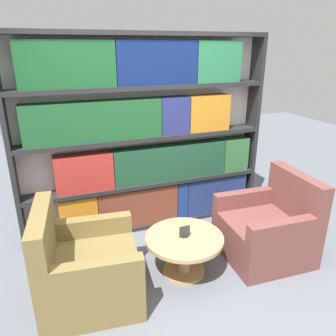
# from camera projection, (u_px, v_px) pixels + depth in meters

# --- Properties ---
(ground_plane) EXTENTS (14.00, 14.00, 0.00)m
(ground_plane) POSITION_uv_depth(u_px,v_px,m) (183.00, 281.00, 3.31)
(ground_plane) COLOR slate
(bookshelf) EXTENTS (3.05, 0.30, 2.38)m
(bookshelf) POSITION_uv_depth(u_px,v_px,m) (147.00, 139.00, 3.99)
(bookshelf) COLOR silver
(bookshelf) RESTS_ON ground_plane
(armchair_left) EXTENTS (0.96, 0.95, 0.94)m
(armchair_left) POSITION_uv_depth(u_px,v_px,m) (85.00, 270.00, 2.98)
(armchair_left) COLOR olive
(armchair_left) RESTS_ON ground_plane
(armchair_right) EXTENTS (0.91, 0.90, 0.94)m
(armchair_right) POSITION_uv_depth(u_px,v_px,m) (268.00, 230.00, 3.63)
(armchair_right) COLOR brown
(armchair_right) RESTS_ON ground_plane
(coffee_table) EXTENTS (0.79, 0.79, 0.43)m
(coffee_table) POSITION_uv_depth(u_px,v_px,m) (184.00, 247.00, 3.34)
(coffee_table) COLOR tan
(coffee_table) RESTS_ON ground_plane
(table_sign) EXTENTS (0.11, 0.06, 0.12)m
(table_sign) POSITION_uv_depth(u_px,v_px,m) (185.00, 232.00, 3.28)
(table_sign) COLOR black
(table_sign) RESTS_ON coffee_table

